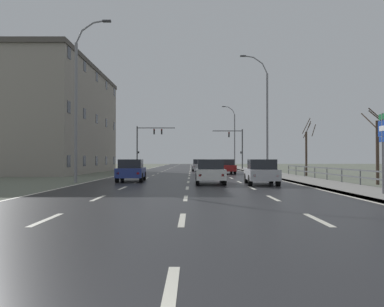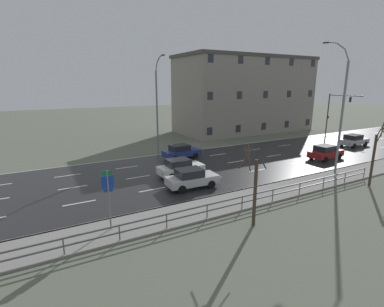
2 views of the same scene
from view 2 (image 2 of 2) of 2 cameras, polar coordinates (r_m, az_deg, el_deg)
ground_plane at (r=44.91m, az=28.33°, el=1.57°), size 160.00×160.00×0.12m
guardrail at (r=18.49m, az=6.59°, el=-9.95°), size 0.07×29.56×1.00m
street_lamp_midground at (r=29.00m, az=27.33°, el=7.53°), size 2.74×0.24×11.78m
street_lamp_left_bank at (r=33.59m, az=-6.86°, el=9.02°), size 2.45×0.24×11.06m
highway_sign at (r=16.55m, az=-16.18°, el=-7.45°), size 0.09×0.68×3.55m
traffic_signal_left at (r=52.93m, az=26.59°, el=8.33°), size 5.70×0.36×6.49m
car_near_left at (r=25.80m, az=-2.35°, el=-2.73°), size 1.86×4.11×1.57m
car_far_left at (r=34.67m, az=24.89°, el=0.25°), size 1.99×4.18×1.57m
car_far_right at (r=22.90m, az=-0.09°, el=-4.87°), size 1.99×4.18×1.57m
car_near_right at (r=31.76m, az=-2.16°, el=0.40°), size 1.98×4.17×1.57m
car_mid_centre at (r=43.65m, az=29.34°, el=2.30°), size 1.87×4.12×1.57m
brick_building at (r=51.39m, az=10.33°, el=11.44°), size 10.54×23.38×12.53m
bare_tree_near at (r=16.86m, az=12.22°, el=-6.73°), size 1.30×1.35×4.78m
bare_tree_mid at (r=26.95m, az=32.35°, el=-0.50°), size 1.05×1.44×5.58m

